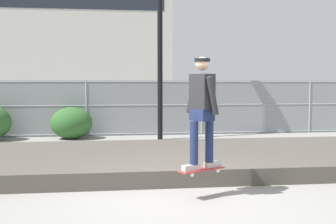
% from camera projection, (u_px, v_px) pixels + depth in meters
% --- Properties ---
extents(ground_plane, '(120.00, 120.00, 0.00)m').
position_uv_depth(ground_plane, '(183.00, 198.00, 6.65)').
color(ground_plane, gray).
extents(gravel_berm, '(15.01, 3.91, 0.31)m').
position_uv_depth(gravel_berm, '(164.00, 159.00, 9.13)').
color(gravel_berm, '#4C473F').
rests_on(gravel_berm, ground_plane).
extents(skateboard, '(0.80, 0.55, 0.07)m').
position_uv_depth(skateboard, '(202.00, 170.00, 6.64)').
color(skateboard, '#B22D2D').
extents(skater, '(0.68, 0.62, 1.74)m').
position_uv_depth(skater, '(202.00, 106.00, 6.57)').
color(skater, '#B2ADA8').
rests_on(skater, skateboard).
extents(chain_fence, '(19.54, 0.06, 1.85)m').
position_uv_depth(chain_fence, '(145.00, 108.00, 14.32)').
color(chain_fence, gray).
rests_on(chain_fence, ground_plane).
extents(parked_car_near, '(4.52, 2.18, 1.66)m').
position_uv_depth(parked_car_near, '(9.00, 106.00, 17.14)').
color(parked_car_near, navy).
rests_on(parked_car_near, ground_plane).
extents(library_building, '(24.21, 14.63, 17.80)m').
position_uv_depth(library_building, '(70.00, 25.00, 53.88)').
color(library_building, '#B2AFA8').
rests_on(library_building, ground_plane).
extents(shrub_center, '(1.30, 1.07, 1.01)m').
position_uv_depth(shrub_center, '(71.00, 123.00, 13.42)').
color(shrub_center, '#2D5B28').
rests_on(shrub_center, ground_plane).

